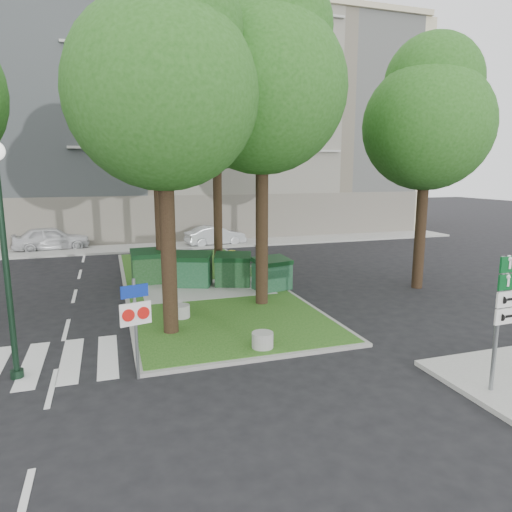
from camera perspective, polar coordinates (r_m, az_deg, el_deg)
name	(u,v)px	position (r m, az deg, el deg)	size (l,w,h in m)	color
ground	(244,362)	(11.91, -1.49, -13.09)	(120.00, 120.00, 0.00)	black
median_island	(201,285)	(19.39, -6.84, -3.59)	(6.00, 16.00, 0.12)	#1C4D16
median_kerb	(201,285)	(19.39, -6.84, -3.62)	(6.30, 16.30, 0.10)	gray
building_sidewalk	(161,247)	(29.50, -11.80, 1.15)	(42.00, 3.00, 0.12)	#999993
zebra_crossing	(90,357)	(12.89, -20.08, -11.83)	(5.00, 3.00, 0.01)	silver
apartment_building	(146,128)	(36.73, -13.65, 15.32)	(41.00, 12.00, 16.00)	#C5B894
tree_median_near_left	(165,75)	(13.37, -11.29, 21.33)	(5.20, 5.20, 10.53)	black
tree_median_near_right	(264,72)	(16.21, 1.03, 21.99)	(5.60, 5.60, 11.46)	black
tree_median_mid	(158,116)	(19.76, -12.13, 16.74)	(4.80, 4.80, 9.99)	black
tree_median_far	(218,97)	(23.42, -4.83, 19.24)	(5.80, 5.80, 11.93)	black
tree_street_right	(429,114)	(19.85, 20.82, 16.29)	(5.00, 5.00, 10.06)	black
dumpster_a	(150,267)	(19.74, -13.08, -1.30)	(1.57, 1.12, 1.44)	black
dumpster_b	(193,270)	(18.88, -7.93, -1.70)	(1.81, 1.56, 1.41)	#134424
dumpster_c	(233,270)	(18.81, -2.89, -1.73)	(1.73, 1.46, 1.37)	#0F3315
dumpster_d	(272,274)	(18.17, 2.01, -2.24)	(1.62, 1.31, 1.32)	#123B21
bollard_left	(181,311)	(15.02, -9.36, -6.82)	(0.57, 0.57, 0.41)	gray
bollard_right	(263,340)	(12.41, 0.83, -10.45)	(0.58, 0.58, 0.41)	gray
bollard_mid	(175,307)	(15.61, -10.07, -6.25)	(0.52, 0.52, 0.37)	#AEAEA9
litter_bin	(232,257)	(23.51, -3.03, -0.09)	(0.36, 0.36, 0.63)	yellow
street_lamp	(3,234)	(11.55, -29.09, 2.42)	(0.43, 0.43, 5.42)	black
traffic_sign_pole	(135,315)	(10.82, -14.86, -7.18)	(0.71, 0.22, 2.41)	slate
car_white	(51,238)	(30.41, -24.22, 2.02)	(1.76, 4.38, 1.49)	silver
car_silver	(215,236)	(29.80, -5.10, 2.55)	(1.35, 3.87, 1.28)	#AFB3B8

